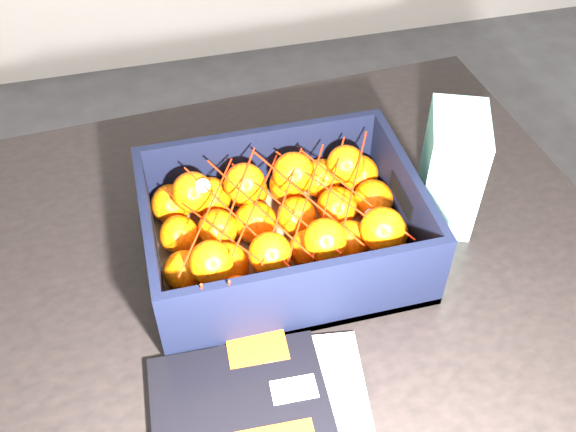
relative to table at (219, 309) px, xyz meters
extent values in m
cube|color=black|center=(0.00, 0.00, 0.08)|extent=(1.25, 0.87, 0.04)
cylinder|color=black|center=(0.55, 0.35, -0.30)|extent=(0.06, 0.06, 0.71)
cube|color=#FF5E0D|center=(0.03, -0.16, 0.12)|extent=(0.08, 0.06, 0.00)
cube|color=white|center=(0.06, -0.23, 0.12)|extent=(0.06, 0.03, 0.00)
cube|color=olive|center=(0.10, 0.00, 0.10)|extent=(0.38, 0.28, 0.01)
cube|color=black|center=(0.10, 0.14, 0.16)|extent=(0.38, 0.01, 0.13)
cube|color=black|center=(0.10, -0.13, 0.16)|extent=(0.38, 0.01, 0.13)
cube|color=black|center=(-0.08, 0.00, 0.16)|extent=(0.01, 0.26, 0.13)
cube|color=black|center=(0.28, 0.00, 0.16)|extent=(0.01, 0.26, 0.13)
sphere|color=#E25604|center=(-0.04, -0.10, 0.14)|extent=(0.06, 0.06, 0.06)
sphere|color=#E25604|center=(-0.04, -0.03, 0.14)|extent=(0.06, 0.06, 0.06)
sphere|color=#E25604|center=(-0.04, 0.04, 0.14)|extent=(0.06, 0.06, 0.06)
sphere|color=#E25604|center=(-0.04, 0.10, 0.14)|extent=(0.06, 0.06, 0.06)
sphere|color=#E25604|center=(0.02, -0.09, 0.14)|extent=(0.06, 0.06, 0.06)
sphere|color=#E25604|center=(0.01, -0.03, 0.14)|extent=(0.06, 0.06, 0.06)
sphere|color=#E25604|center=(0.01, 0.04, 0.14)|extent=(0.06, 0.06, 0.06)
sphere|color=#E25604|center=(0.01, 0.10, 0.14)|extent=(0.06, 0.06, 0.06)
sphere|color=#E25604|center=(0.07, -0.10, 0.14)|extent=(0.06, 0.06, 0.06)
sphere|color=#E25604|center=(0.08, -0.03, 0.14)|extent=(0.06, 0.06, 0.06)
sphere|color=#E25604|center=(0.07, 0.03, 0.14)|extent=(0.06, 0.06, 0.06)
sphere|color=#E25604|center=(0.07, 0.10, 0.14)|extent=(0.06, 0.06, 0.06)
sphere|color=#E25604|center=(0.13, -0.10, 0.14)|extent=(0.06, 0.06, 0.06)
sphere|color=#E25604|center=(0.13, -0.03, 0.14)|extent=(0.06, 0.06, 0.06)
sphere|color=#E25604|center=(0.13, 0.03, 0.14)|extent=(0.06, 0.06, 0.06)
sphere|color=#E25604|center=(0.13, 0.10, 0.14)|extent=(0.06, 0.06, 0.06)
sphere|color=#E25604|center=(0.19, -0.10, 0.14)|extent=(0.06, 0.06, 0.06)
sphere|color=#E25604|center=(0.19, -0.03, 0.14)|extent=(0.06, 0.06, 0.06)
sphere|color=#E25604|center=(0.19, 0.04, 0.14)|extent=(0.06, 0.06, 0.06)
sphere|color=#E25604|center=(0.19, 0.10, 0.14)|extent=(0.06, 0.06, 0.06)
sphere|color=#E25604|center=(0.25, -0.10, 0.14)|extent=(0.06, 0.06, 0.06)
sphere|color=#E25604|center=(0.25, -0.03, 0.14)|extent=(0.06, 0.06, 0.06)
sphere|color=#E25604|center=(0.25, 0.04, 0.14)|extent=(0.06, 0.06, 0.06)
sphere|color=#E25604|center=(0.25, 0.10, 0.14)|extent=(0.06, 0.06, 0.06)
sphere|color=#E25604|center=(-0.01, -0.06, 0.19)|extent=(0.06, 0.06, 0.06)
sphere|color=#E25604|center=(-0.01, 0.07, 0.19)|extent=(0.06, 0.06, 0.06)
sphere|color=#E25604|center=(0.07, -0.07, 0.19)|extent=(0.06, 0.06, 0.06)
sphere|color=#E25604|center=(0.06, 0.07, 0.19)|extent=(0.06, 0.06, 0.06)
sphere|color=#E25604|center=(0.14, -0.06, 0.19)|extent=(0.06, 0.06, 0.06)
sphere|color=#E25604|center=(0.14, 0.07, 0.19)|extent=(0.06, 0.06, 0.06)
sphere|color=#E25604|center=(0.22, -0.06, 0.19)|extent=(0.06, 0.06, 0.06)
sphere|color=#E25604|center=(0.22, 0.08, 0.19)|extent=(0.06, 0.06, 0.06)
cylinder|color=red|center=(0.00, -0.01, 0.20)|extent=(0.10, 0.19, 0.03)
cylinder|color=red|center=(0.03, -0.01, 0.21)|extent=(0.10, 0.19, 0.03)
cylinder|color=red|center=(0.07, 0.00, 0.20)|extent=(0.10, 0.19, 0.03)
cylinder|color=red|center=(0.10, 0.00, 0.20)|extent=(0.11, 0.19, 0.01)
cylinder|color=red|center=(0.14, 0.00, 0.21)|extent=(0.10, 0.19, 0.02)
cylinder|color=red|center=(0.17, 0.01, 0.21)|extent=(0.11, 0.19, 0.00)
cylinder|color=red|center=(0.20, 0.00, 0.20)|extent=(0.11, 0.19, 0.02)
cylinder|color=red|center=(0.00, 0.01, 0.21)|extent=(0.11, 0.19, 0.01)
cylinder|color=red|center=(0.03, 0.00, 0.21)|extent=(0.10, 0.19, 0.03)
cylinder|color=red|center=(0.07, 0.01, 0.21)|extent=(0.11, 0.19, 0.02)
cylinder|color=red|center=(0.10, 0.00, 0.21)|extent=(0.11, 0.19, 0.01)
cylinder|color=red|center=(0.14, 0.00, 0.20)|extent=(0.11, 0.19, 0.02)
cylinder|color=red|center=(0.17, 0.01, 0.20)|extent=(0.10, 0.19, 0.03)
cylinder|color=red|center=(0.20, 0.01, 0.21)|extent=(0.10, 0.19, 0.03)
cylinder|color=red|center=(-0.03, -0.12, 0.20)|extent=(0.00, 0.03, 0.09)
cylinder|color=red|center=(0.00, -0.12, 0.20)|extent=(0.01, 0.04, 0.08)
cube|color=silver|center=(0.36, 0.03, 0.19)|extent=(0.12, 0.14, 0.18)
camera|label=1|loc=(-0.05, -0.61, 0.83)|focal=40.81mm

